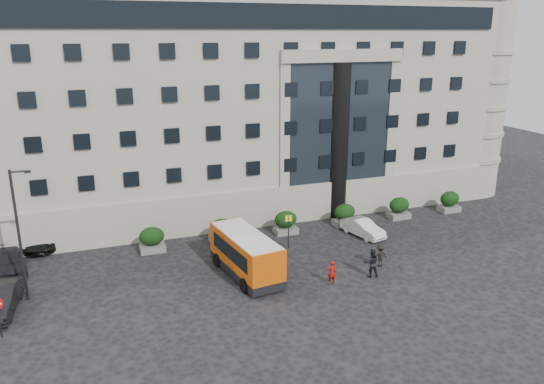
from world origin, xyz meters
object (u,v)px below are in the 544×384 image
(red_truck, at_px, (14,224))
(pedestrian_b, at_px, (372,263))
(hedge_c, at_px, (286,222))
(parked_car_b, at_px, (1,300))
(hedge_b, at_px, (222,230))
(hedge_d, at_px, (345,215))
(hedge_f, at_px, (450,201))
(hedge_a, at_px, (152,239))
(bus_stop_sign, at_px, (288,226))
(street_lamp, at_px, (19,231))
(minibus, at_px, (246,253))
(white_taxi, at_px, (363,228))
(parked_car_c, at_px, (10,261))
(hedge_e, at_px, (399,208))
(pedestrian_c, at_px, (380,255))
(parked_car_d, at_px, (42,237))
(pedestrian_a, at_px, (332,272))

(red_truck, bearing_deg, pedestrian_b, -39.97)
(hedge_c, height_order, parked_car_b, hedge_c)
(hedge_b, xyz_separation_m, hedge_d, (10.40, 0.00, 0.00))
(hedge_d, distance_m, hedge_f, 10.40)
(hedge_a, distance_m, hedge_b, 5.20)
(bus_stop_sign, bearing_deg, street_lamp, -173.46)
(hedge_f, distance_m, bus_stop_sign, 16.76)
(minibus, height_order, white_taxi, minibus)
(hedge_a, relative_size, street_lamp, 0.23)
(hedge_a, height_order, parked_car_c, hedge_a)
(hedge_c, distance_m, street_lamp, 19.27)
(hedge_e, height_order, parked_car_b, hedge_e)
(pedestrian_b, relative_size, pedestrian_c, 1.20)
(white_taxi, bearing_deg, hedge_e, 13.45)
(parked_car_c, height_order, parked_car_d, parked_car_d)
(hedge_f, relative_size, minibus, 0.26)
(hedge_e, relative_size, minibus, 0.26)
(street_lamp, xyz_separation_m, pedestrian_c, (22.07, -3.14, -3.57))
(hedge_c, height_order, bus_stop_sign, bus_stop_sign)
(hedge_d, height_order, pedestrian_c, hedge_d)
(hedge_f, bearing_deg, white_taxi, -165.87)
(parked_car_b, height_order, pedestrian_a, pedestrian_a)
(hedge_d, bearing_deg, red_truck, 166.76)
(red_truck, bearing_deg, hedge_a, -37.90)
(street_lamp, bearing_deg, hedge_a, 31.16)
(hedge_f, bearing_deg, hedge_b, 180.00)
(hedge_a, xyz_separation_m, white_taxi, (15.87, -2.55, -0.28))
(hedge_b, bearing_deg, white_taxi, -13.44)
(hedge_c, xyz_separation_m, hedge_f, (15.60, 0.00, 0.00))
(bus_stop_sign, distance_m, parked_car_b, 19.07)
(hedge_f, height_order, red_truck, red_truck)
(hedge_f, height_order, bus_stop_sign, bus_stop_sign)
(hedge_e, height_order, white_taxi, hedge_e)
(pedestrian_a, distance_m, pedestrian_c, 4.43)
(hedge_d, bearing_deg, pedestrian_a, -121.95)
(hedge_e, height_order, parked_car_c, hedge_e)
(white_taxi, bearing_deg, minibus, -175.72)
(hedge_a, xyz_separation_m, hedge_f, (26.00, 0.00, 0.00))
(hedge_e, bearing_deg, white_taxi, -152.64)
(parked_car_b, bearing_deg, red_truck, 97.90)
(hedge_b, xyz_separation_m, red_truck, (-14.72, 5.91, 0.37))
(hedge_f, relative_size, bus_stop_sign, 0.73)
(parked_car_c, distance_m, parked_car_d, 4.30)
(street_lamp, height_order, red_truck, street_lamp)
(hedge_e, height_order, minibus, minibus)
(hedge_b, distance_m, street_lamp, 14.41)
(hedge_c, height_order, hedge_f, same)
(parked_car_d, bearing_deg, white_taxi, -7.55)
(hedge_f, bearing_deg, hedge_e, 180.00)
(street_lamp, relative_size, red_truck, 1.64)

